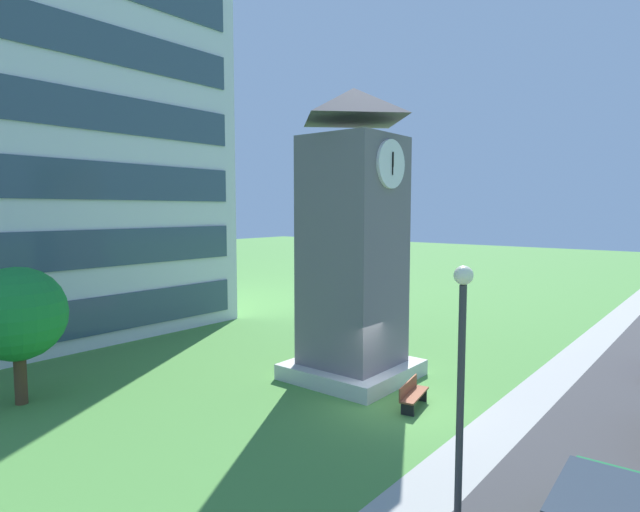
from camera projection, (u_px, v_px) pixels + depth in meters
ground_plane at (392, 405)px, 17.49m from camera, size 160.00×160.00×0.00m
kerb_strip at (493, 433)px, 15.32m from camera, size 120.00×1.60×0.01m
clock_tower at (353, 250)px, 20.04m from camera, size 4.37×4.37×11.23m
park_bench at (412, 394)px, 17.28m from camera, size 1.86×0.83×0.88m
street_lamp at (461, 377)px, 9.66m from camera, size 0.36×0.36×5.60m
tree_by_building at (17, 314)px, 17.37m from camera, size 3.18×3.18×4.72m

